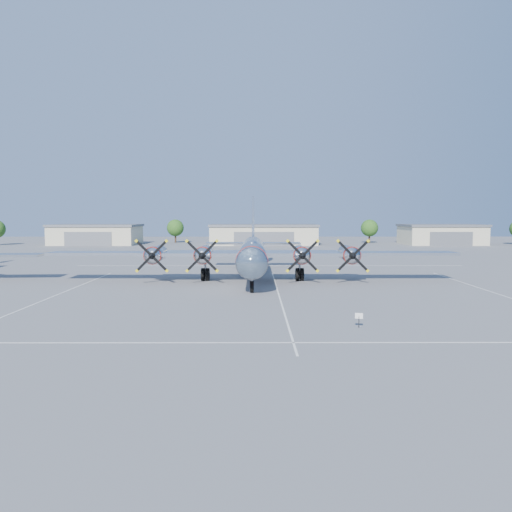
{
  "coord_description": "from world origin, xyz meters",
  "views": [
    {
      "loc": [
        -2.41,
        -52.36,
        7.91
      ],
      "look_at": [
        -2.24,
        4.73,
        3.2
      ],
      "focal_mm": 35.0,
      "sensor_mm": 36.0,
      "label": 1
    }
  ],
  "objects_px": {
    "tree_west": "(175,228)",
    "info_placard": "(359,317)",
    "tree_east": "(369,228)",
    "main_bomber_b29": "(253,279)",
    "hangar_east": "(441,234)",
    "hangar_center": "(263,234)",
    "hangar_west": "(96,234)"
  },
  "relations": [
    {
      "from": "hangar_east",
      "to": "main_bomber_b29",
      "type": "distance_m",
      "value": 88.58
    },
    {
      "from": "tree_east",
      "to": "main_bomber_b29",
      "type": "xyz_separation_m",
      "value": [
        -32.65,
        -78.66,
        -4.22
      ]
    },
    {
      "from": "hangar_center",
      "to": "tree_east",
      "type": "bearing_deg",
      "value": 11.38
    },
    {
      "from": "tree_west",
      "to": "tree_east",
      "type": "distance_m",
      "value": 55.04
    },
    {
      "from": "tree_west",
      "to": "main_bomber_b29",
      "type": "relative_size",
      "value": 0.14
    },
    {
      "from": "hangar_east",
      "to": "tree_east",
      "type": "height_order",
      "value": "tree_east"
    },
    {
      "from": "hangar_center",
      "to": "tree_west",
      "type": "bearing_deg",
      "value": 162.18
    },
    {
      "from": "hangar_east",
      "to": "tree_west",
      "type": "bearing_deg",
      "value": 173.72
    },
    {
      "from": "hangar_east",
      "to": "tree_west",
      "type": "relative_size",
      "value": 3.1
    },
    {
      "from": "hangar_east",
      "to": "info_placard",
      "type": "bearing_deg",
      "value": -113.33
    },
    {
      "from": "hangar_west",
      "to": "hangar_east",
      "type": "distance_m",
      "value": 93.0
    },
    {
      "from": "hangar_center",
      "to": "hangar_east",
      "type": "bearing_deg",
      "value": 0.0
    },
    {
      "from": "hangar_west",
      "to": "hangar_east",
      "type": "relative_size",
      "value": 1.1
    },
    {
      "from": "hangar_west",
      "to": "main_bomber_b29",
      "type": "height_order",
      "value": "hangar_west"
    },
    {
      "from": "tree_east",
      "to": "main_bomber_b29",
      "type": "bearing_deg",
      "value": -112.54
    },
    {
      "from": "tree_east",
      "to": "info_placard",
      "type": "bearing_deg",
      "value": -103.32
    },
    {
      "from": "hangar_east",
      "to": "hangar_center",
      "type": "bearing_deg",
      "value": -180.0
    },
    {
      "from": "info_placard",
      "to": "hangar_east",
      "type": "bearing_deg",
      "value": 81.1
    },
    {
      "from": "tree_west",
      "to": "main_bomber_b29",
      "type": "bearing_deg",
      "value": -74.51
    },
    {
      "from": "tree_east",
      "to": "main_bomber_b29",
      "type": "height_order",
      "value": "tree_east"
    },
    {
      "from": "hangar_east",
      "to": "tree_west",
      "type": "height_order",
      "value": "tree_west"
    },
    {
      "from": "hangar_center",
      "to": "info_placard",
      "type": "height_order",
      "value": "hangar_center"
    },
    {
      "from": "tree_west",
      "to": "info_placard",
      "type": "distance_m",
      "value": 112.03
    },
    {
      "from": "info_placard",
      "to": "main_bomber_b29",
      "type": "bearing_deg",
      "value": 119.96
    },
    {
      "from": "hangar_center",
      "to": "info_placard",
      "type": "relative_size",
      "value": 27.23
    },
    {
      "from": "hangar_east",
      "to": "tree_west",
      "type": "xyz_separation_m",
      "value": [
        -73.0,
        8.04,
        1.51
      ]
    },
    {
      "from": "info_placard",
      "to": "hangar_west",
      "type": "bearing_deg",
      "value": 130.99
    },
    {
      "from": "main_bomber_b29",
      "to": "tree_east",
      "type": "bearing_deg",
      "value": 67.6
    },
    {
      "from": "hangar_east",
      "to": "hangar_west",
      "type": "bearing_deg",
      "value": -180.0
    },
    {
      "from": "hangar_east",
      "to": "tree_east",
      "type": "xyz_separation_m",
      "value": [
        -18.0,
        6.04,
        1.51
      ]
    },
    {
      "from": "hangar_west",
      "to": "tree_west",
      "type": "relative_size",
      "value": 3.4
    },
    {
      "from": "tree_west",
      "to": "tree_east",
      "type": "relative_size",
      "value": 1.0
    }
  ]
}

